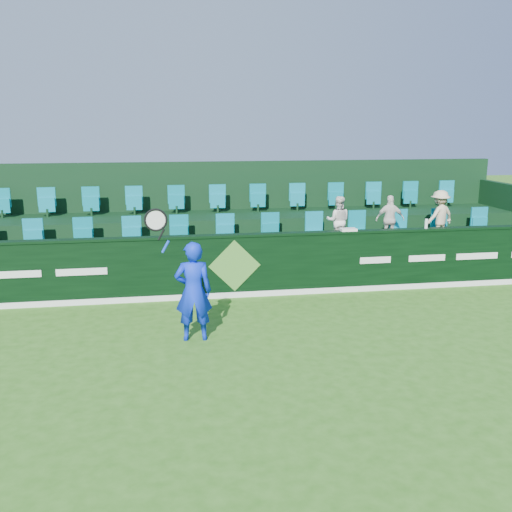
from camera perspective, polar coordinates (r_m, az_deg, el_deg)
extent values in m
plane|color=#2D6518|center=(8.55, 1.25, -11.87)|extent=(60.00, 60.00, 0.00)
cube|color=black|center=(12.07, -2.22, -1.08)|extent=(16.00, 0.20, 1.30)
cube|color=black|center=(11.92, -2.25, 2.06)|extent=(16.00, 0.24, 0.05)
cube|color=white|center=(12.12, -2.13, -3.91)|extent=(16.00, 0.02, 0.12)
cube|color=#4C8831|center=(11.95, -2.16, -0.98)|extent=(1.10, 0.02, 1.10)
cube|color=white|center=(12.20, -22.62, -1.71)|extent=(0.85, 0.01, 0.14)
cube|color=white|center=(11.98, -17.04, -1.53)|extent=(1.00, 0.01, 0.14)
cube|color=white|center=(12.70, 11.85, -0.41)|extent=(0.70, 0.01, 0.14)
cube|color=white|center=(13.18, 16.73, -0.20)|extent=(0.85, 0.01, 0.14)
cube|color=white|center=(13.74, 21.23, -0.01)|extent=(1.00, 0.01, 0.14)
cube|color=black|center=(13.19, -2.81, -0.98)|extent=(16.00, 2.00, 0.80)
cube|color=black|center=(14.98, -3.66, 1.70)|extent=(16.00, 1.80, 1.30)
cube|color=black|center=(15.85, -4.06, 4.71)|extent=(16.00, 0.20, 2.60)
cube|color=#0B7F91|center=(13.43, -3.04, 2.33)|extent=(13.50, 0.50, 0.60)
cube|color=#0B7F91|center=(15.12, -3.83, 5.45)|extent=(13.50, 0.50, 0.60)
imported|color=#0C29D6|center=(9.66, -6.28, -3.54)|extent=(0.63, 0.42, 1.71)
cylinder|color=#143FBF|center=(9.35, -9.03, 0.94)|extent=(0.15, 0.04, 0.21)
cylinder|color=black|center=(9.31, -9.45, 2.12)|extent=(0.13, 0.03, 0.19)
torus|color=black|center=(9.27, -10.00, 3.56)|extent=(0.51, 0.04, 0.51)
cylinder|color=silver|center=(9.27, -10.00, 3.56)|extent=(0.42, 0.01, 0.42)
imported|color=white|center=(13.55, 8.22, 3.51)|extent=(0.67, 0.59, 1.16)
imported|color=white|center=(13.99, 13.25, 3.59)|extent=(0.72, 0.40, 1.15)
imported|color=beige|center=(14.51, 17.87, 3.82)|extent=(0.92, 0.72, 1.25)
cube|color=white|center=(12.46, 9.22, 2.62)|extent=(0.34, 0.22, 0.05)
cylinder|color=white|center=(13.12, 16.66, 3.12)|extent=(0.07, 0.07, 0.21)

